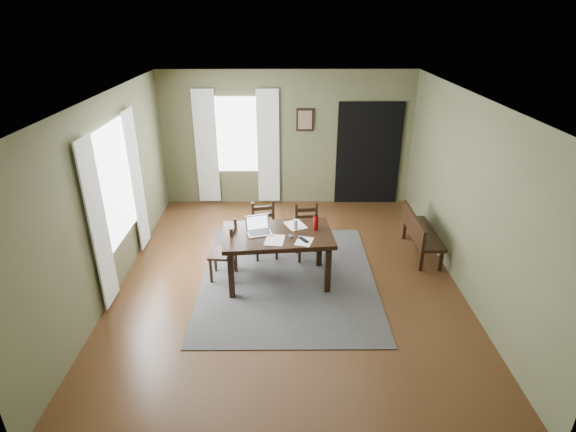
{
  "coord_description": "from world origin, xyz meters",
  "views": [
    {
      "loc": [
        -0.04,
        -5.81,
        3.71
      ],
      "look_at": [
        0.0,
        0.3,
        0.9
      ],
      "focal_mm": 28.0,
      "sensor_mm": 36.0,
      "label": 1
    }
  ],
  "objects_px": {
    "dining_table": "(278,239)",
    "bench": "(419,231)",
    "water_bottle": "(316,222)",
    "laptop": "(258,228)",
    "chair_back_right": "(307,233)",
    "chair_back_left": "(265,231)",
    "chair_end": "(226,252)"
  },
  "relations": [
    {
      "from": "chair_back_left",
      "to": "bench",
      "type": "bearing_deg",
      "value": -10.86
    },
    {
      "from": "laptop",
      "to": "water_bottle",
      "type": "relative_size",
      "value": 1.62
    },
    {
      "from": "bench",
      "to": "chair_back_right",
      "type": "bearing_deg",
      "value": 92.32
    },
    {
      "from": "chair_back_left",
      "to": "water_bottle",
      "type": "relative_size",
      "value": 3.54
    },
    {
      "from": "chair_end",
      "to": "chair_back_right",
      "type": "relative_size",
      "value": 1.03
    },
    {
      "from": "chair_back_right",
      "to": "bench",
      "type": "xyz_separation_m",
      "value": [
        1.84,
        0.07,
        -0.01
      ]
    },
    {
      "from": "water_bottle",
      "to": "chair_back_left",
      "type": "bearing_deg",
      "value": 139.59
    },
    {
      "from": "laptop",
      "to": "water_bottle",
      "type": "distance_m",
      "value": 0.83
    },
    {
      "from": "dining_table",
      "to": "chair_back_left",
      "type": "height_order",
      "value": "chair_back_left"
    },
    {
      "from": "water_bottle",
      "to": "dining_table",
      "type": "bearing_deg",
      "value": -167.58
    },
    {
      "from": "laptop",
      "to": "chair_back_left",
      "type": "bearing_deg",
      "value": 69.85
    },
    {
      "from": "chair_back_left",
      "to": "water_bottle",
      "type": "bearing_deg",
      "value": -51.78
    },
    {
      "from": "chair_end",
      "to": "chair_back_left",
      "type": "height_order",
      "value": "chair_end"
    },
    {
      "from": "chair_back_left",
      "to": "chair_back_right",
      "type": "distance_m",
      "value": 0.69
    },
    {
      "from": "bench",
      "to": "water_bottle",
      "type": "relative_size",
      "value": 5.0
    },
    {
      "from": "bench",
      "to": "chair_back_left",
      "type": "bearing_deg",
      "value": 90.51
    },
    {
      "from": "water_bottle",
      "to": "chair_end",
      "type": "bearing_deg",
      "value": -178.25
    },
    {
      "from": "chair_end",
      "to": "bench",
      "type": "bearing_deg",
      "value": 106.91
    },
    {
      "from": "chair_back_right",
      "to": "laptop",
      "type": "relative_size",
      "value": 2.16
    },
    {
      "from": "dining_table",
      "to": "chair_back_right",
      "type": "distance_m",
      "value": 0.91
    },
    {
      "from": "bench",
      "to": "chair_end",
      "type": "bearing_deg",
      "value": 103.3
    },
    {
      "from": "water_bottle",
      "to": "laptop",
      "type": "bearing_deg",
      "value": -174.1
    },
    {
      "from": "chair_end",
      "to": "bench",
      "type": "xyz_separation_m",
      "value": [
        3.08,
        0.73,
        -0.02
      ]
    },
    {
      "from": "chair_back_left",
      "to": "water_bottle",
      "type": "distance_m",
      "value": 1.13
    },
    {
      "from": "dining_table",
      "to": "water_bottle",
      "type": "distance_m",
      "value": 0.61
    },
    {
      "from": "dining_table",
      "to": "bench",
      "type": "distance_m",
      "value": 2.46
    },
    {
      "from": "chair_end",
      "to": "chair_back_right",
      "type": "bearing_deg",
      "value": 121.47
    },
    {
      "from": "chair_end",
      "to": "water_bottle",
      "type": "bearing_deg",
      "value": 95.36
    },
    {
      "from": "chair_back_right",
      "to": "bench",
      "type": "relative_size",
      "value": 0.7
    },
    {
      "from": "water_bottle",
      "to": "chair_back_right",
      "type": "bearing_deg",
      "value": 98.13
    },
    {
      "from": "water_bottle",
      "to": "bench",
      "type": "bearing_deg",
      "value": 21.38
    },
    {
      "from": "laptop",
      "to": "water_bottle",
      "type": "bearing_deg",
      "value": -10.56
    }
  ]
}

